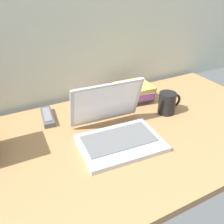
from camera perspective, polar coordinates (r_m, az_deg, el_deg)
name	(u,v)px	position (r m, az deg, el deg)	size (l,w,h in m)	color
desk	(110,141)	(0.97, -0.43, -6.96)	(1.60, 0.76, 0.03)	#A87A4C
laptop	(115,129)	(0.94, 0.82, -3.92)	(0.33, 0.31, 0.21)	#B2B5BA
coffee_mug	(168,103)	(1.14, 12.96, 2.16)	(0.12, 0.08, 0.10)	black
remote_control_near	(48,116)	(1.12, -14.96, -1.03)	(0.07, 0.16, 0.02)	#4C4C51
book_stack	(134,92)	(1.23, 5.22, 4.68)	(0.18, 0.18, 0.08)	#595960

